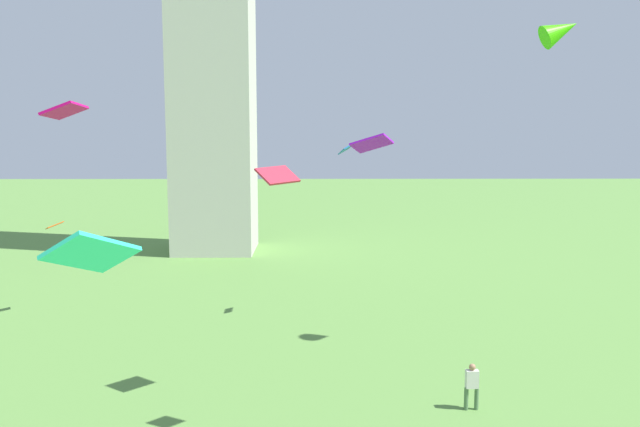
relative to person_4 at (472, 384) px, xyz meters
The scene contains 8 objects.
person_4 is the anchor object (origin of this frame).
kite_flying_0 9.01m from the person_4, 144.85° to the right, with size 1.24×1.01×0.58m.
kite_flying_1 9.30m from the person_4, behind, with size 1.50×1.46×0.57m.
kite_flying_2 21.35m from the person_4, 147.87° to the left, with size 0.93×0.94×0.42m.
kite_flying_3 13.10m from the person_4, 109.55° to the left, with size 0.80×1.12×0.63m.
kite_flying_4 13.69m from the person_4, 49.96° to the left, with size 1.65×1.02×1.42m.
kite_flying_5 15.97m from the person_4, behind, with size 1.07×1.60×0.59m.
kite_flying_7 13.94m from the person_4, 137.06° to the right, with size 1.61×1.57×1.08m.
Camera 1 is at (-2.01, 0.39, 9.14)m, focal length 36.41 mm.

